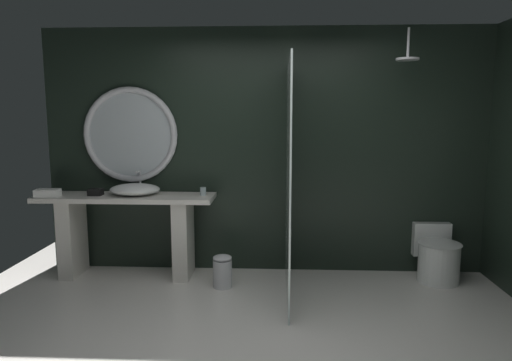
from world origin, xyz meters
name	(u,v)px	position (x,y,z in m)	size (l,w,h in m)	color
ground_plane	(262,357)	(0.00, 0.00, 0.00)	(5.76, 5.76, 0.00)	silver
back_wall_panel	(269,152)	(0.00, 1.90, 1.30)	(4.80, 0.10, 2.60)	black
vanity_counter	(127,226)	(-1.48, 1.59, 0.53)	(1.83, 0.49, 0.87)	silver
vessel_sink	(135,189)	(-1.39, 1.61, 0.92)	(0.52, 0.43, 0.24)	white
tumbler_cup	(203,191)	(-0.67, 1.62, 0.91)	(0.06, 0.06, 0.09)	silver
tissue_box	(96,192)	(-1.79, 1.57, 0.90)	(0.14, 0.11, 0.07)	black
round_wall_mirror	(130,135)	(-1.48, 1.81, 1.48)	(1.02, 0.07, 1.02)	silver
shower_glass_panel	(288,180)	(0.20, 1.17, 1.09)	(0.02, 1.36, 2.19)	silver
rain_shower_head	(408,57)	(1.31, 1.46, 2.23)	(0.22, 0.22, 0.30)	silver
toilet	(436,255)	(1.75, 1.62, 0.26)	(0.43, 0.62, 0.56)	white
waste_bin	(222,271)	(-0.44, 1.30, 0.17)	(0.19, 0.19, 0.33)	silver
folded_hand_towel	(48,193)	(-2.24, 1.44, 0.91)	(0.23, 0.14, 0.08)	white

